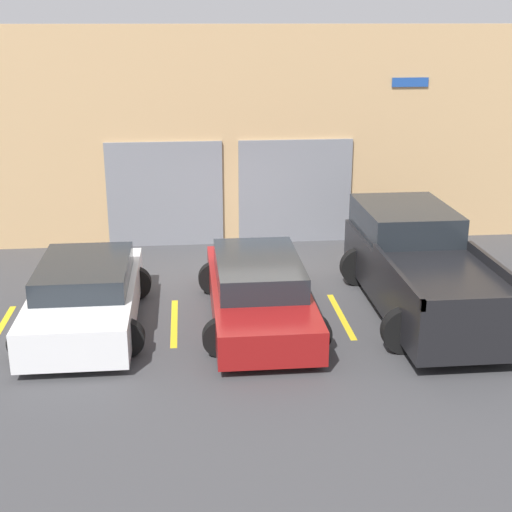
{
  "coord_description": "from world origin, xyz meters",
  "views": [
    {
      "loc": [
        -1.27,
        -14.28,
        5.42
      ],
      "look_at": [
        0.0,
        -1.42,
        1.1
      ],
      "focal_mm": 50.0,
      "sensor_mm": 36.0,
      "label": 1
    }
  ],
  "objects": [
    {
      "name": "ground_plane",
      "position": [
        0.0,
        0.0,
        0.0
      ],
      "size": [
        28.0,
        28.0,
        0.0
      ],
      "primitive_type": "plane",
      "color": "#3D3D3F"
    },
    {
      "name": "shophouse_building",
      "position": [
        -0.0,
        3.29,
        2.62
      ],
      "size": [
        15.26,
        0.68,
        5.3
      ],
      "color": "tan",
      "rests_on": "ground"
    },
    {
      "name": "pickup_truck",
      "position": [
        3.19,
        -1.65,
        0.84
      ],
      "size": [
        2.54,
        5.29,
        1.76
      ],
      "color": "black",
      "rests_on": "ground"
    },
    {
      "name": "sedan_white",
      "position": [
        -3.19,
        -1.9,
        0.59
      ],
      "size": [
        2.26,
        4.24,
        1.23
      ],
      "color": "white",
      "rests_on": "ground"
    },
    {
      "name": "sedan_side",
      "position": [
        0.0,
        -1.89,
        0.57
      ],
      "size": [
        2.2,
        4.67,
        1.19
      ],
      "color": "maroon",
      "rests_on": "ground"
    },
    {
      "name": "parking_stripe_far_left",
      "position": [
        -4.78,
        -1.92,
        0.0
      ],
      "size": [
        0.12,
        2.2,
        0.01
      ],
      "primitive_type": "cube",
      "color": "gold",
      "rests_on": "ground"
    },
    {
      "name": "parking_stripe_left",
      "position": [
        -1.59,
        -1.92,
        0.0
      ],
      "size": [
        0.12,
        2.2,
        0.01
      ],
      "primitive_type": "cube",
      "color": "gold",
      "rests_on": "ground"
    },
    {
      "name": "parking_stripe_centre",
      "position": [
        1.59,
        -1.92,
        0.0
      ],
      "size": [
        0.12,
        2.2,
        0.01
      ],
      "primitive_type": "cube",
      "color": "gold",
      "rests_on": "ground"
    },
    {
      "name": "parking_stripe_right",
      "position": [
        4.78,
        -1.92,
        0.0
      ],
      "size": [
        0.12,
        2.2,
        0.01
      ],
      "primitive_type": "cube",
      "color": "gold",
      "rests_on": "ground"
    }
  ]
}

